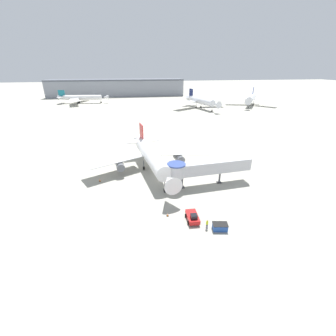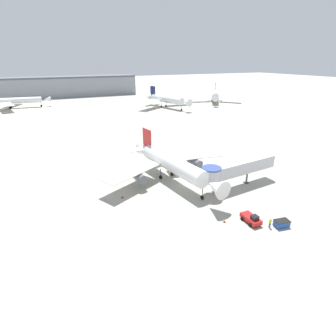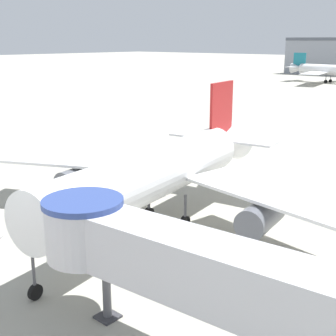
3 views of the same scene
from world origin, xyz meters
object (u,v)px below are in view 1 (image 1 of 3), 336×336
at_px(traffic_cone_starboard_wing, 203,171).
at_px(background_jet_navy_tail, 201,101).
at_px(pushback_tug_red, 193,217).
at_px(service_container_blue, 220,227).
at_px(ground_crew_marshaller, 207,224).
at_px(background_jet_blue_tail, 251,98).
at_px(background_jet_teal_tail, 81,97).
at_px(jet_bridge, 204,168).
at_px(traffic_cone_near_nose, 168,215).
at_px(main_airplane, 151,156).
at_px(traffic_cone_port_wing, 100,180).

distance_m(traffic_cone_starboard_wing, background_jet_navy_tail, 99.19).
distance_m(pushback_tug_red, service_container_blue, 5.10).
relative_size(ground_crew_marshaller, background_jet_blue_tail, 0.06).
bearing_deg(background_jet_teal_tail, pushback_tug_red, -157.58).
relative_size(jet_bridge, background_jet_blue_tail, 0.65).
distance_m(jet_bridge, traffic_cone_starboard_wing, 8.22).
xyz_separation_m(traffic_cone_near_nose, background_jet_blue_tail, (78.59, 116.33, 4.78)).
distance_m(traffic_cone_starboard_wing, background_jet_blue_tail, 119.08).
height_order(pushback_tug_red, ground_crew_marshaller, ground_crew_marshaller).
distance_m(main_airplane, traffic_cone_starboard_wing, 14.32).
relative_size(service_container_blue, traffic_cone_port_wing, 3.62).
xyz_separation_m(traffic_cone_starboard_wing, ground_crew_marshaller, (-6.48, -21.97, 0.71)).
height_order(ground_crew_marshaller, background_jet_blue_tail, background_jet_blue_tail).
xyz_separation_m(background_jet_navy_tail, background_jet_teal_tail, (-81.51, 37.07, -0.74)).
bearing_deg(ground_crew_marshaller, pushback_tug_red, 140.16).
distance_m(service_container_blue, background_jet_navy_tail, 122.09).
bearing_deg(service_container_blue, jet_bridge, 82.63).
xyz_separation_m(pushback_tug_red, traffic_cone_near_nose, (-4.26, 2.05, -0.45)).
xyz_separation_m(jet_bridge, background_jet_blue_tail, (68.32, 105.71, 0.63)).
relative_size(service_container_blue, traffic_cone_near_nose, 4.03).
xyz_separation_m(traffic_cone_near_nose, background_jet_teal_tail, (-40.46, 149.31, 3.90)).
distance_m(pushback_tug_red, traffic_cone_port_wing, 26.03).
relative_size(pushback_tug_red, traffic_cone_port_wing, 5.10).
relative_size(pushback_tug_red, background_jet_navy_tail, 0.11).
bearing_deg(traffic_cone_near_nose, jet_bridge, 45.97).
bearing_deg(main_airplane, traffic_cone_port_wing, -173.94).
height_order(traffic_cone_near_nose, background_jet_blue_tail, background_jet_blue_tail).
distance_m(traffic_cone_port_wing, background_jet_blue_tail, 136.21).
height_order(jet_bridge, traffic_cone_port_wing, jet_bridge).
bearing_deg(jet_bridge, traffic_cone_starboard_wing, 66.20).
relative_size(traffic_cone_near_nose, background_jet_teal_tail, 0.02).
distance_m(traffic_cone_starboard_wing, background_jet_teal_tail, 142.28).
distance_m(traffic_cone_starboard_wing, traffic_cone_port_wing, 26.56).
distance_m(service_container_blue, traffic_cone_port_wing, 31.09).
relative_size(main_airplane, background_jet_navy_tail, 0.91).
bearing_deg(background_jet_blue_tail, jet_bridge, -89.20).
distance_m(traffic_cone_port_wing, background_jet_teal_tail, 135.46).
height_order(service_container_blue, background_jet_blue_tail, background_jet_blue_tail).
bearing_deg(traffic_cone_near_nose, traffic_cone_port_wing, 130.24).
xyz_separation_m(jet_bridge, background_jet_teal_tail, (-50.73, 138.69, -0.25)).
bearing_deg(ground_crew_marshaller, traffic_cone_near_nose, 157.63).
bearing_deg(background_jet_blue_tail, background_jet_teal_tail, -161.81).
relative_size(jet_bridge, ground_crew_marshaller, 10.99).
distance_m(jet_bridge, ground_crew_marshaller, 16.19).
height_order(traffic_cone_port_wing, ground_crew_marshaller, ground_crew_marshaller).
height_order(traffic_cone_port_wing, traffic_cone_near_nose, traffic_cone_port_wing).
bearing_deg(main_airplane, background_jet_teal_tail, 98.18).
relative_size(main_airplane, background_jet_teal_tail, 0.91).
relative_size(traffic_cone_near_nose, background_jet_blue_tail, 0.02).
xyz_separation_m(main_airplane, background_jet_teal_tail, (-39.53, 129.33, -0.09)).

